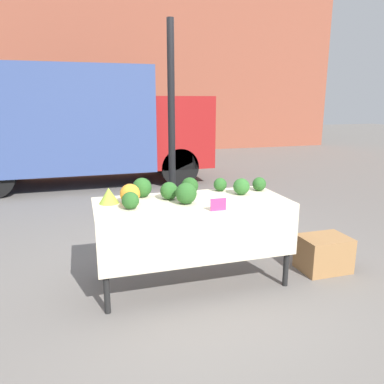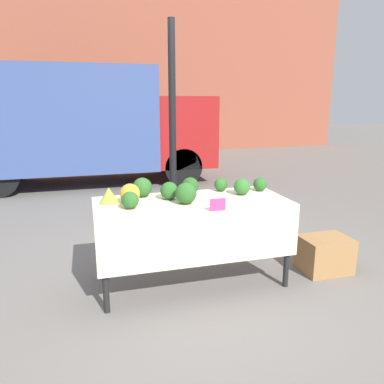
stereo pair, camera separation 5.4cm
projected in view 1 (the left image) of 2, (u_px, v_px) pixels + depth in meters
The scene contains 17 objects.
ground_plane at pixel (192, 282), 3.55m from camera, with size 40.00×40.00×0.00m, color slate.
building_facade at pixel (104, 52), 11.73m from camera, with size 16.00×0.60×6.27m.
tent_pole at pixel (172, 147), 3.77m from camera, with size 0.07×0.07×2.42m.
parked_truck at pixel (76, 122), 7.44m from camera, with size 4.93×1.91×2.30m.
market_table at pixel (194, 214), 3.33m from camera, with size 1.73×0.75×0.80m.
orange_cauliflower at pixel (130, 194), 3.24m from camera, with size 0.17×0.17×0.17m.
romanesco_head at pixel (109, 196), 3.26m from camera, with size 0.17×0.17×0.14m.
broccoli_head_0 at pixel (169, 191), 3.38m from camera, with size 0.16×0.16×0.16m.
broccoli_head_1 at pixel (190, 186), 3.57m from camera, with size 0.16×0.16×0.16m.
broccoli_head_2 at pixel (220, 184), 3.71m from camera, with size 0.13×0.13×0.13m.
broccoli_head_3 at pixel (130, 200), 3.09m from camera, with size 0.15×0.15×0.15m.
broccoli_head_4 at pixel (142, 187), 3.47m from camera, with size 0.18×0.18×0.18m.
broccoli_head_5 at pixel (241, 187), 3.56m from camera, with size 0.16×0.16×0.16m.
broccoli_head_6 at pixel (259, 184), 3.72m from camera, with size 0.14×0.14×0.14m.
broccoli_head_7 at pixel (186, 193), 3.24m from camera, with size 0.19×0.19×0.19m.
price_sign at pixel (218, 205), 3.04m from camera, with size 0.13×0.01×0.10m.
produce_crate at pixel (324, 253), 3.76m from camera, with size 0.48×0.36×0.35m.
Camera 1 is at (-0.93, -3.11, 1.67)m, focal length 35.00 mm.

